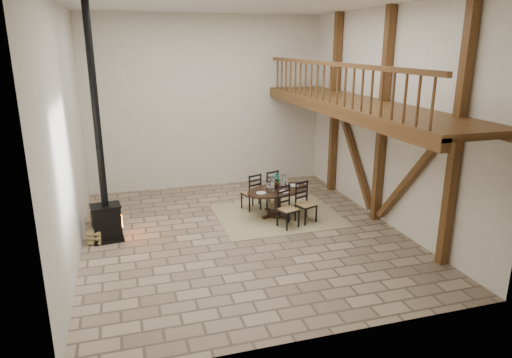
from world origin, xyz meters
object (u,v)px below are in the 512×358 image
object	(u,v)px
dining_table	(278,200)
log_basket	(102,216)
wood_stove	(104,191)
log_stack	(95,237)

from	to	relation	value
dining_table	log_basket	bearing A→B (deg)	151.04
wood_stove	log_stack	xyz separation A→B (m)	(-0.27, -0.14, -0.97)
dining_table	log_stack	xyz separation A→B (m)	(-4.34, -0.48, -0.25)
log_stack	log_basket	bearing A→B (deg)	84.59
wood_stove	log_stack	size ratio (longest dim) A/B	14.00
dining_table	log_stack	world-z (taller)	dining_table
dining_table	wood_stove	distance (m)	4.15
log_basket	dining_table	bearing A→B (deg)	-9.71
wood_stove	log_basket	size ratio (longest dim) A/B	9.75
dining_table	log_stack	size ratio (longest dim) A/B	5.90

